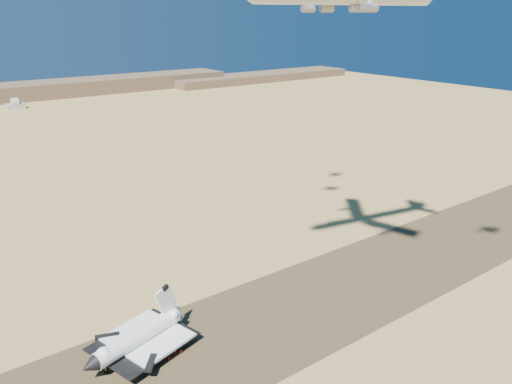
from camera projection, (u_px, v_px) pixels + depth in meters
ground at (223, 341)px, 156.70m from camera, size 1200.00×1200.00×0.00m
runway at (223, 341)px, 156.69m from camera, size 600.00×50.00×0.06m
ridgeline at (28, 94)px, 590.19m from camera, size 960.00×90.00×18.00m
shuttle at (138, 339)px, 149.85m from camera, size 36.78×28.68×17.98m
crew_a at (175, 351)px, 150.55m from camera, size 0.65×0.78×1.83m
crew_b at (169, 358)px, 147.49m from camera, size 0.72×1.01×1.89m
crew_c at (181, 351)px, 150.54m from camera, size 1.05×0.76×1.62m
chase_jet_d at (290, 3)px, 192.09m from camera, size 13.75×8.04×3.51m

